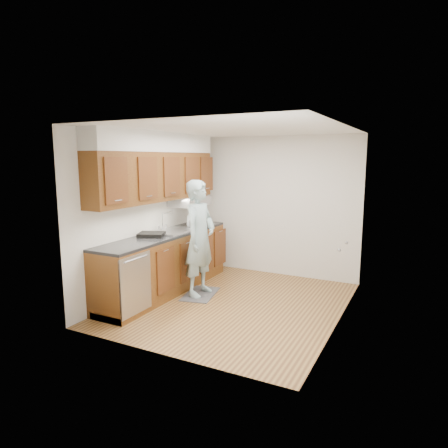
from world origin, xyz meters
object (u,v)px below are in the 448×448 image
soda_can (195,224)px  steel_can (191,224)px  person (200,231)px  dish_rack (151,235)px  soap_bottle_b (197,223)px  soap_bottle_a (189,219)px

soda_can → steel_can: size_ratio=0.92×
person → dish_rack: 0.73m
soap_bottle_b → person: bearing=-55.3°
steel_can → soap_bottle_a: bearing=145.3°
soda_can → dish_rack: bearing=-98.7°
soap_bottle_b → dish_rack: (-0.23, -0.94, -0.06)m
soap_bottle_b → dish_rack: bearing=-103.9°
soap_bottle_a → soda_can: bearing=-8.8°
soap_bottle_a → dish_rack: 1.04m
soap_bottle_b → steel_can: (-0.14, 0.05, -0.03)m
steel_can → dish_rack: bearing=-95.4°
steel_can → dish_rack: (-0.09, -0.99, -0.03)m
soap_bottle_b → dish_rack: size_ratio=0.47×
soap_bottle_a → person: bearing=-47.7°
dish_rack → soap_bottle_b: bearing=53.4°
dish_rack → soap_bottle_a: bearing=65.5°
steel_can → dish_rack: steel_can is taller
person → soap_bottle_b: size_ratio=11.52×
soap_bottle_b → dish_rack: 0.97m
person → soda_can: (-0.46, 0.62, -0.02)m
person → soda_can: 0.78m
dish_rack → person: bearing=9.5°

